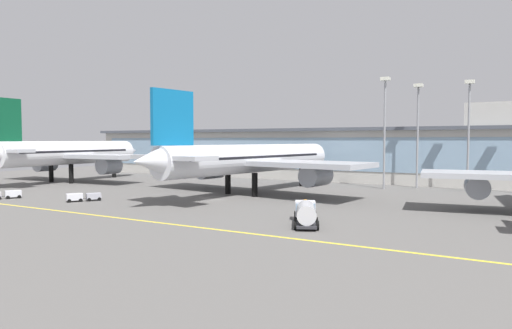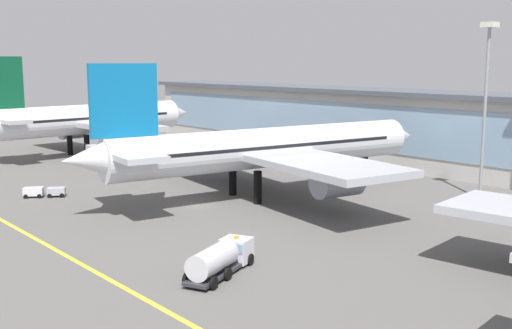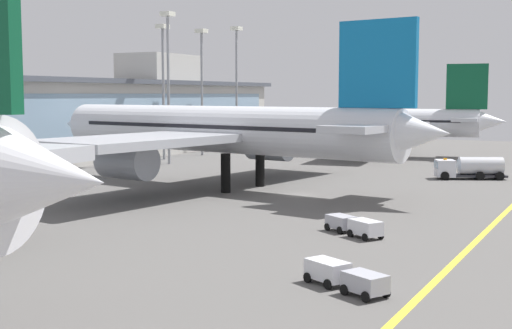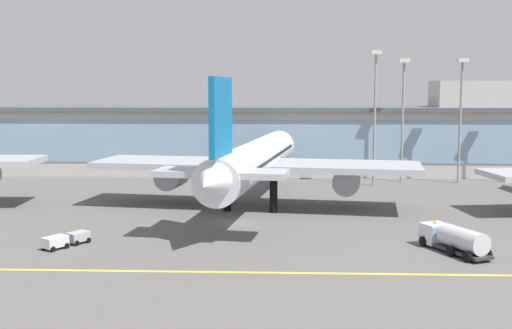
{
  "view_description": "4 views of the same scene",
  "coord_description": "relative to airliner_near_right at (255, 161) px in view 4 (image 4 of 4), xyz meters",
  "views": [
    {
      "loc": [
        45.78,
        -65.4,
        10.51
      ],
      "look_at": [
        1.75,
        11.94,
        5.69
      ],
      "focal_mm": 31.73,
      "sensor_mm": 36.0,
      "label": 1
    },
    {
      "loc": [
        66.49,
        -46.15,
        18.72
      ],
      "look_at": [
        1.51,
        9.08,
        4.73
      ],
      "focal_mm": 44.2,
      "sensor_mm": 36.0,
      "label": 2
    },
    {
      "loc": [
        -69.88,
        -31.53,
        11.06
      ],
      "look_at": [
        -4.68,
        2.86,
        3.64
      ],
      "focal_mm": 49.16,
      "sensor_mm": 36.0,
      "label": 3
    },
    {
      "loc": [
        5.34,
        -79.42,
        17.16
      ],
      "look_at": [
        1.81,
        7.24,
        6.73
      ],
      "focal_mm": 44.14,
      "sensor_mm": 36.0,
      "label": 4
    }
  ],
  "objects": [
    {
      "name": "fuel_tanker_truck",
      "position": [
        22.01,
        -24.4,
        -5.24
      ],
      "size": [
        6.03,
        9.23,
        2.9
      ],
      "rotation": [
        0.0,
        0.0,
        2.0
      ],
      "color": "black",
      "rests_on": "ground"
    },
    {
      "name": "apron_light_mast_west",
      "position": [
        36.33,
        25.52,
        8.17
      ],
      "size": [
        1.8,
        1.8,
        22.65
      ],
      "color": "gray",
      "rests_on": "ground"
    },
    {
      "name": "apron_light_mast_far_east",
      "position": [
        26.18,
        26.79,
        8.17
      ],
      "size": [
        1.8,
        1.8,
        22.66
      ],
      "color": "gray",
      "rests_on": "ground"
    },
    {
      "name": "taxiway_centreline_stripe",
      "position": [
        -1.46,
        -32.77,
        -6.74
      ],
      "size": [
        164.7,
        0.5,
        0.01
      ],
      "primitive_type": "cube",
      "color": "yellow",
      "rests_on": "ground"
    },
    {
      "name": "baggage_tug_near",
      "position": [
        -19.68,
        -23.78,
        -5.96
      ],
      "size": [
        4.31,
        5.55,
        1.4
      ],
      "rotation": [
        0.0,
        0.0,
        4.16
      ],
      "color": "black",
      "rests_on": "ground"
    },
    {
      "name": "apron_light_mast_centre",
      "position": [
        20.31,
        21.64,
        8.83
      ],
      "size": [
        1.8,
        1.8,
        23.85
      ],
      "color": "gray",
      "rests_on": "ground"
    },
    {
      "name": "ground_plane",
      "position": [
        -1.46,
        -10.77,
        -6.75
      ],
      "size": [
        205.88,
        205.88,
        0.0
      ],
      "primitive_type": "plane",
      "color": "#5B5956"
    },
    {
      "name": "airliner_near_right",
      "position": [
        0.0,
        0.0,
        0.0
      ],
      "size": [
        48.19,
        56.23,
        18.5
      ],
      "rotation": [
        0.0,
        0.0,
        1.43
      ],
      "color": "black",
      "rests_on": "ground"
    },
    {
      "name": "terminal_building",
      "position": [
        0.2,
        37.19,
        0.46
      ],
      "size": [
        150.06,
        14.0,
        18.8
      ],
      "color": "beige",
      "rests_on": "ground"
    }
  ]
}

